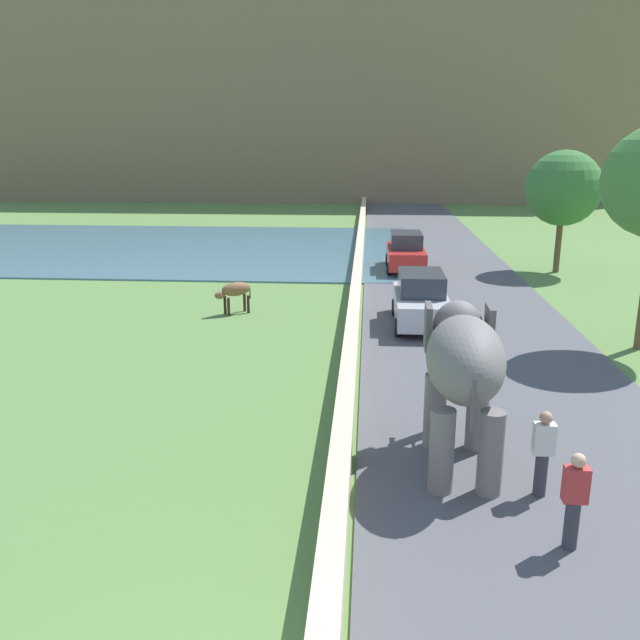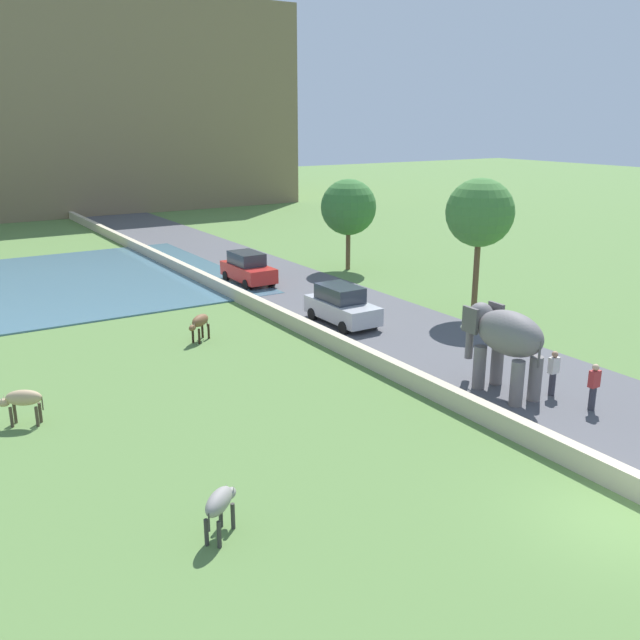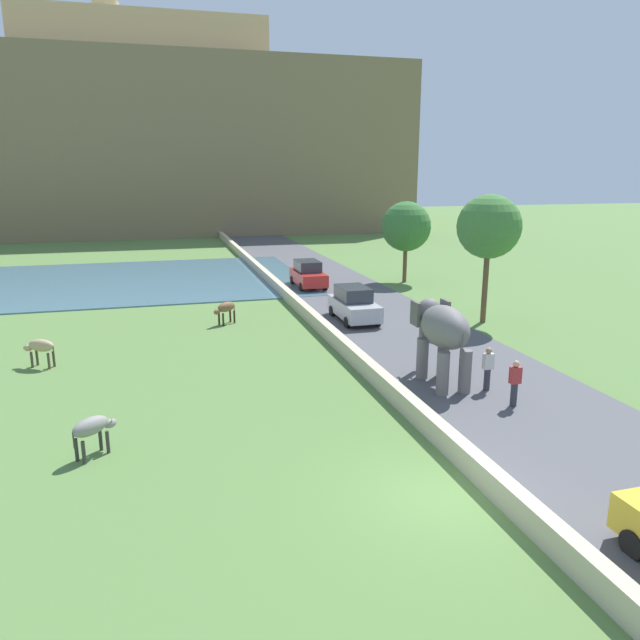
{
  "view_description": "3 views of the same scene",
  "coord_description": "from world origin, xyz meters",
  "px_view_note": "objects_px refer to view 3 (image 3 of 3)",
  "views": [
    {
      "loc": [
        1.63,
        -4.57,
        6.1
      ],
      "look_at": [
        0.36,
        12.85,
        1.29
      ],
      "focal_mm": 37.23,
      "sensor_mm": 36.0,
      "label": 1
    },
    {
      "loc": [
        -13.71,
        -8.37,
        9.18
      ],
      "look_at": [
        -0.6,
        12.47,
        1.96
      ],
      "focal_mm": 38.94,
      "sensor_mm": 36.0,
      "label": 2
    },
    {
      "loc": [
        -6.29,
        -11.59,
        7.61
      ],
      "look_at": [
        -0.02,
        11.12,
        1.71
      ],
      "focal_mm": 33.53,
      "sensor_mm": 36.0,
      "label": 3
    }
  ],
  "objects_px": {
    "person_beside_elephant": "(488,368)",
    "car_red": "(308,274)",
    "cow_grey": "(92,428)",
    "cow_brown": "(226,308)",
    "cow_tan": "(40,347)",
    "elephant": "(442,331)",
    "person_trailing": "(515,383)",
    "car_silver": "(354,304)"
  },
  "relations": [
    {
      "from": "cow_brown",
      "to": "cow_tan",
      "type": "height_order",
      "value": "same"
    },
    {
      "from": "cow_grey",
      "to": "cow_brown",
      "type": "bearing_deg",
      "value": 69.1
    },
    {
      "from": "car_red",
      "to": "cow_tan",
      "type": "height_order",
      "value": "car_red"
    },
    {
      "from": "elephant",
      "to": "cow_tan",
      "type": "distance_m",
      "value": 15.65
    },
    {
      "from": "cow_brown",
      "to": "cow_tan",
      "type": "bearing_deg",
      "value": -148.02
    },
    {
      "from": "elephant",
      "to": "cow_brown",
      "type": "distance_m",
      "value": 12.8
    },
    {
      "from": "person_trailing",
      "to": "car_silver",
      "type": "xyz_separation_m",
      "value": [
        -1.36,
        12.5,
        0.03
      ]
    },
    {
      "from": "cow_brown",
      "to": "car_silver",
      "type": "bearing_deg",
      "value": -9.84
    },
    {
      "from": "person_beside_elephant",
      "to": "cow_grey",
      "type": "bearing_deg",
      "value": -173.22
    },
    {
      "from": "cow_grey",
      "to": "elephant",
      "type": "bearing_deg",
      "value": 12.82
    },
    {
      "from": "person_beside_elephant",
      "to": "cow_tan",
      "type": "relative_size",
      "value": 1.18
    },
    {
      "from": "person_beside_elephant",
      "to": "cow_brown",
      "type": "distance_m",
      "value": 14.36
    },
    {
      "from": "elephant",
      "to": "cow_brown",
      "type": "height_order",
      "value": "elephant"
    },
    {
      "from": "person_trailing",
      "to": "cow_brown",
      "type": "distance_m",
      "value": 15.72
    },
    {
      "from": "elephant",
      "to": "cow_grey",
      "type": "xyz_separation_m",
      "value": [
        -11.7,
        -2.66,
        -1.2
      ]
    },
    {
      "from": "cow_grey",
      "to": "cow_tan",
      "type": "bearing_deg",
      "value": 107.17
    },
    {
      "from": "elephant",
      "to": "car_silver",
      "type": "bearing_deg",
      "value": 90.04
    },
    {
      "from": "person_beside_elephant",
      "to": "cow_brown",
      "type": "bearing_deg",
      "value": 122.71
    },
    {
      "from": "person_trailing",
      "to": "cow_tan",
      "type": "height_order",
      "value": "person_trailing"
    },
    {
      "from": "car_red",
      "to": "cow_grey",
      "type": "xyz_separation_m",
      "value": [
        -11.69,
        -22.09,
        -0.06
      ]
    },
    {
      "from": "person_beside_elephant",
      "to": "person_trailing",
      "type": "xyz_separation_m",
      "value": [
        0.08,
        -1.54,
        0.0
      ]
    },
    {
      "from": "elephant",
      "to": "cow_brown",
      "type": "xyz_separation_m",
      "value": [
        -6.49,
        10.97,
        -1.2
      ]
    },
    {
      "from": "cow_brown",
      "to": "cow_grey",
      "type": "bearing_deg",
      "value": -110.9
    },
    {
      "from": "elephant",
      "to": "cow_grey",
      "type": "height_order",
      "value": "elephant"
    },
    {
      "from": "elephant",
      "to": "cow_brown",
      "type": "relative_size",
      "value": 2.64
    },
    {
      "from": "person_beside_elephant",
      "to": "person_trailing",
      "type": "relative_size",
      "value": 1.0
    },
    {
      "from": "person_trailing",
      "to": "car_red",
      "type": "bearing_deg",
      "value": 93.51
    },
    {
      "from": "person_trailing",
      "to": "car_red",
      "type": "relative_size",
      "value": 0.41
    },
    {
      "from": "elephant",
      "to": "person_beside_elephant",
      "type": "distance_m",
      "value": 2.06
    },
    {
      "from": "person_beside_elephant",
      "to": "car_silver",
      "type": "distance_m",
      "value": 11.03
    },
    {
      "from": "person_beside_elephant",
      "to": "cow_tan",
      "type": "height_order",
      "value": "person_beside_elephant"
    },
    {
      "from": "person_trailing",
      "to": "cow_grey",
      "type": "height_order",
      "value": "person_trailing"
    },
    {
      "from": "person_beside_elephant",
      "to": "car_red",
      "type": "relative_size",
      "value": 0.41
    },
    {
      "from": "elephant",
      "to": "cow_tan",
      "type": "xyz_separation_m",
      "value": [
        -14.38,
        6.04,
        -1.2
      ]
    },
    {
      "from": "car_silver",
      "to": "cow_tan",
      "type": "distance_m",
      "value": 14.87
    },
    {
      "from": "car_red",
      "to": "cow_grey",
      "type": "distance_m",
      "value": 24.99
    },
    {
      "from": "car_red",
      "to": "cow_grey",
      "type": "height_order",
      "value": "car_red"
    },
    {
      "from": "cow_brown",
      "to": "cow_grey",
      "type": "relative_size",
      "value": 1.05
    },
    {
      "from": "elephant",
      "to": "car_red",
      "type": "xyz_separation_m",
      "value": [
        -0.01,
        19.43,
        -1.14
      ]
    },
    {
      "from": "elephant",
      "to": "car_red",
      "type": "relative_size",
      "value": 0.87
    },
    {
      "from": "cow_grey",
      "to": "car_silver",
      "type": "bearing_deg",
      "value": 46.92
    },
    {
      "from": "person_trailing",
      "to": "cow_brown",
      "type": "relative_size",
      "value": 1.24
    }
  ]
}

